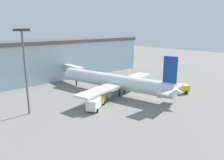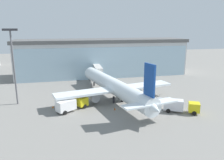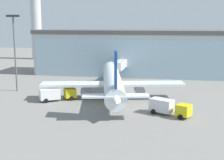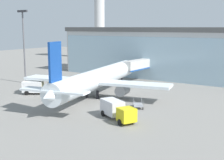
{
  "view_description": "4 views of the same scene",
  "coord_description": "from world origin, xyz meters",
  "px_view_note": "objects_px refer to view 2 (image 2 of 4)",
  "views": [
    {
      "loc": [
        -41.59,
        -32.99,
        17.74
      ],
      "look_at": [
        -3.33,
        9.05,
        3.94
      ],
      "focal_mm": 35.0,
      "sensor_mm": 36.0,
      "label": 1
    },
    {
      "loc": [
        -14.1,
        -42.18,
        17.73
      ],
      "look_at": [
        -3.03,
        8.58,
        5.15
      ],
      "focal_mm": 35.0,
      "sensor_mm": 36.0,
      "label": 2
    },
    {
      "loc": [
        9.38,
        -55.43,
        16.15
      ],
      "look_at": [
        -2.55,
        8.49,
        3.76
      ],
      "focal_mm": 50.0,
      "sensor_mm": 36.0,
      "label": 3
    },
    {
      "loc": [
        33.89,
        -39.92,
        13.61
      ],
      "look_at": [
        -0.15,
        10.63,
        3.16
      ],
      "focal_mm": 50.0,
      "sensor_mm": 36.0,
      "label": 4
    }
  ],
  "objects_px": {
    "jet_bridge": "(97,69)",
    "safety_cone_wingtip": "(53,107)",
    "baggage_cart": "(162,99)",
    "airplane": "(114,87)",
    "fuel_truck": "(180,106)",
    "safety_cone_nose": "(115,109)",
    "apron_light_mast": "(13,60)",
    "catering_truck": "(71,104)"
  },
  "relations": [
    {
      "from": "catering_truck",
      "to": "safety_cone_wingtip",
      "type": "distance_m",
      "value": 4.87
    },
    {
      "from": "baggage_cart",
      "to": "fuel_truck",
      "type": "bearing_deg",
      "value": 149.67
    },
    {
      "from": "jet_bridge",
      "to": "fuel_truck",
      "type": "bearing_deg",
      "value": -155.1
    },
    {
      "from": "baggage_cart",
      "to": "apron_light_mast",
      "type": "bearing_deg",
      "value": 46.33
    },
    {
      "from": "jet_bridge",
      "to": "safety_cone_wingtip",
      "type": "xyz_separation_m",
      "value": [
        -13.55,
        -22.7,
        -3.83
      ]
    },
    {
      "from": "catering_truck",
      "to": "baggage_cart",
      "type": "bearing_deg",
      "value": -28.22
    },
    {
      "from": "baggage_cart",
      "to": "airplane",
      "type": "bearing_deg",
      "value": 38.38
    },
    {
      "from": "catering_truck",
      "to": "baggage_cart",
      "type": "relative_size",
      "value": 2.29
    },
    {
      "from": "jet_bridge",
      "to": "apron_light_mast",
      "type": "xyz_separation_m",
      "value": [
        -21.84,
        -18.16,
        6.35
      ]
    },
    {
      "from": "apron_light_mast",
      "to": "airplane",
      "type": "xyz_separation_m",
      "value": [
        23.1,
        -1.95,
        -7.02
      ]
    },
    {
      "from": "fuel_truck",
      "to": "jet_bridge",
      "type": "bearing_deg",
      "value": 140.46
    },
    {
      "from": "jet_bridge",
      "to": "airplane",
      "type": "height_order",
      "value": "airplane"
    },
    {
      "from": "baggage_cart",
      "to": "jet_bridge",
      "type": "bearing_deg",
      "value": -6.7
    },
    {
      "from": "fuel_truck",
      "to": "safety_cone_nose",
      "type": "height_order",
      "value": "fuel_truck"
    },
    {
      "from": "baggage_cart",
      "to": "safety_cone_nose",
      "type": "bearing_deg",
      "value": 69.93
    },
    {
      "from": "safety_cone_nose",
      "to": "jet_bridge",
      "type": "bearing_deg",
      "value": 89.66
    },
    {
      "from": "baggage_cart",
      "to": "safety_cone_nose",
      "type": "distance_m",
      "value": 13.17
    },
    {
      "from": "apron_light_mast",
      "to": "safety_cone_nose",
      "type": "height_order",
      "value": "apron_light_mast"
    },
    {
      "from": "jet_bridge",
      "to": "airplane",
      "type": "bearing_deg",
      "value": -174.47
    },
    {
      "from": "catering_truck",
      "to": "fuel_truck",
      "type": "xyz_separation_m",
      "value": [
        22.66,
        -5.91,
        0.0
      ]
    },
    {
      "from": "apron_light_mast",
      "to": "baggage_cart",
      "type": "xyz_separation_m",
      "value": [
        34.41,
        -5.36,
        -9.95
      ]
    },
    {
      "from": "catering_truck",
      "to": "fuel_truck",
      "type": "bearing_deg",
      "value": -47.0
    },
    {
      "from": "apron_light_mast",
      "to": "safety_cone_nose",
      "type": "relative_size",
      "value": 31.76
    },
    {
      "from": "apron_light_mast",
      "to": "airplane",
      "type": "height_order",
      "value": "apron_light_mast"
    },
    {
      "from": "apron_light_mast",
      "to": "fuel_truck",
      "type": "distance_m",
      "value": 38.36
    },
    {
      "from": "apron_light_mast",
      "to": "catering_truck",
      "type": "height_order",
      "value": "apron_light_mast"
    },
    {
      "from": "safety_cone_wingtip",
      "to": "safety_cone_nose",
      "type": "bearing_deg",
      "value": -17.31
    },
    {
      "from": "apron_light_mast",
      "to": "fuel_truck",
      "type": "xyz_separation_m",
      "value": [
        35.0,
        -12.87,
        -8.99
      ]
    },
    {
      "from": "safety_cone_nose",
      "to": "safety_cone_wingtip",
      "type": "distance_m",
      "value": 14.02
    },
    {
      "from": "fuel_truck",
      "to": "safety_cone_nose",
      "type": "xyz_separation_m",
      "value": [
        -13.32,
        4.16,
        -1.19
      ]
    },
    {
      "from": "airplane",
      "to": "safety_cone_wingtip",
      "type": "height_order",
      "value": "airplane"
    },
    {
      "from": "baggage_cart",
      "to": "safety_cone_nose",
      "type": "height_order",
      "value": "baggage_cart"
    },
    {
      "from": "jet_bridge",
      "to": "baggage_cart",
      "type": "xyz_separation_m",
      "value": [
        12.57,
        -23.52,
        -3.6
      ]
    },
    {
      "from": "catering_truck",
      "to": "safety_cone_wingtip",
      "type": "xyz_separation_m",
      "value": [
        -4.05,
        2.42,
        -1.19
      ]
    },
    {
      "from": "safety_cone_wingtip",
      "to": "apron_light_mast",
      "type": "bearing_deg",
      "value": 151.3
    },
    {
      "from": "catering_truck",
      "to": "fuel_truck",
      "type": "height_order",
      "value": "same"
    },
    {
      "from": "safety_cone_wingtip",
      "to": "fuel_truck",
      "type": "bearing_deg",
      "value": -17.33
    },
    {
      "from": "catering_truck",
      "to": "jet_bridge",
      "type": "bearing_deg",
      "value": 36.92
    },
    {
      "from": "jet_bridge",
      "to": "baggage_cart",
      "type": "relative_size",
      "value": 3.89
    },
    {
      "from": "jet_bridge",
      "to": "apron_light_mast",
      "type": "bearing_deg",
      "value": 131.68
    },
    {
      "from": "jet_bridge",
      "to": "airplane",
      "type": "distance_m",
      "value": 20.16
    },
    {
      "from": "jet_bridge",
      "to": "fuel_truck",
      "type": "height_order",
      "value": "jet_bridge"
    }
  ]
}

